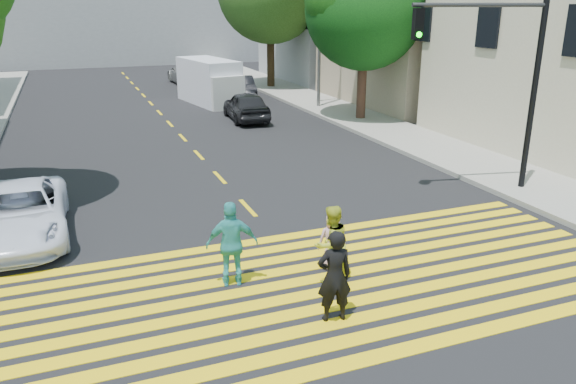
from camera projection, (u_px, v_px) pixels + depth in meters
ground at (349, 317)px, 9.92m from camera, size 120.00×120.00×0.00m
sidewalk_right at (365, 121)px, 26.06m from camera, size 3.00×60.00×0.15m
crosswalk at (320, 285)px, 11.04m from camera, size 13.40×5.30×0.01m
lane_line at (155, 108)px, 29.78m from camera, size 0.12×34.40×0.01m
building_right_tan at (439, 8)px, 30.25m from camera, size 10.00×10.00×10.00m
building_right_grey at (347, 7)px, 39.97m from camera, size 10.00×10.00×10.00m
tree_right_near at (366, 2)px, 24.86m from camera, size 6.31×5.86×7.86m
pedestrian_man at (334, 276)px, 9.59m from camera, size 0.66×0.49×1.68m
pedestrian_woman at (331, 244)px, 10.99m from camera, size 0.90×0.78×1.58m
pedestrian_child at (333, 240)px, 11.59m from camera, size 0.69×0.54×1.25m
pedestrian_extra at (232, 244)px, 10.83m from camera, size 1.07×0.61×1.72m
white_sedan at (20, 213)px, 13.10m from camera, size 2.09×4.49×1.24m
dark_car_near at (246, 106)px, 26.39m from camera, size 1.89×4.12×1.37m
silver_car at (188, 73)px, 38.24m from camera, size 2.22×5.13×1.47m
dark_car_parked at (243, 87)px, 33.05m from camera, size 1.84×3.77×1.19m
white_van at (211, 83)px, 30.67m from camera, size 2.68×5.29×2.38m
traffic_signal at (503, 67)px, 15.27m from camera, size 3.76×0.99×5.60m
street_lamp at (317, 7)px, 27.82m from camera, size 2.01×0.52×8.90m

